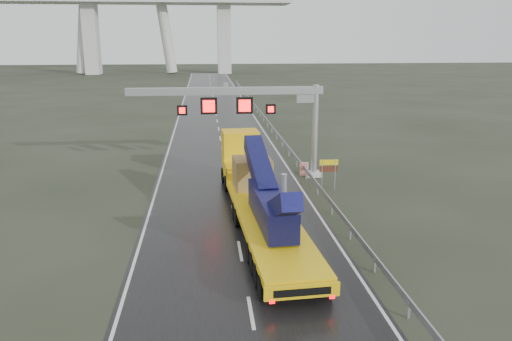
{
  "coord_description": "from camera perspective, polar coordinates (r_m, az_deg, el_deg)",
  "views": [
    {
      "loc": [
        -1.63,
        -19.71,
        10.62
      ],
      "look_at": [
        1.25,
        8.1,
        3.2
      ],
      "focal_mm": 35.0,
      "sensor_mm": 36.0,
      "label": 1
    }
  ],
  "objects": [
    {
      "name": "road",
      "position": [
        60.66,
        -4.3,
        4.75
      ],
      "size": [
        11.0,
        200.0,
        0.02
      ],
      "primitive_type": "cube",
      "color": "black",
      "rests_on": "ground"
    },
    {
      "name": "heavy_haul_truck",
      "position": [
        30.87,
        -0.07,
        -1.64
      ],
      "size": [
        4.05,
        20.46,
        4.78
      ],
      "rotation": [
        0.0,
        0.0,
        0.05
      ],
      "color": "yellow",
      "rests_on": "ground"
    },
    {
      "name": "guardrail",
      "position": [
        51.27,
        2.87,
        3.69
      ],
      "size": [
        0.2,
        140.0,
        1.4
      ],
      "primitive_type": null,
      "color": "gray",
      "rests_on": "ground"
    },
    {
      "name": "ground",
      "position": [
        22.44,
        -1.07,
        -13.37
      ],
      "size": [
        400.0,
        400.0,
        0.0
      ],
      "primitive_type": "plane",
      "color": "#272D20",
      "rests_on": "ground"
    },
    {
      "name": "exit_sign_pair",
      "position": [
        36.03,
        8.3,
        0.23
      ],
      "size": [
        1.34,
        0.08,
        2.3
      ],
      "rotation": [
        0.0,
        0.0,
        -0.01
      ],
      "color": "#9CA0A5",
      "rests_on": "ground"
    },
    {
      "name": "sign_gantry",
      "position": [
        38.21,
        -0.26,
        7.34
      ],
      "size": [
        14.9,
        1.2,
        7.42
      ],
      "color": "silver",
      "rests_on": "ground"
    },
    {
      "name": "striped_barrier",
      "position": [
        39.92,
        5.52,
        0.16
      ],
      "size": [
        0.71,
        0.54,
        1.07
      ],
      "primitive_type": "cube",
      "rotation": [
        0.0,
        0.0,
        -0.36
      ],
      "color": "red",
      "rests_on": "ground"
    }
  ]
}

